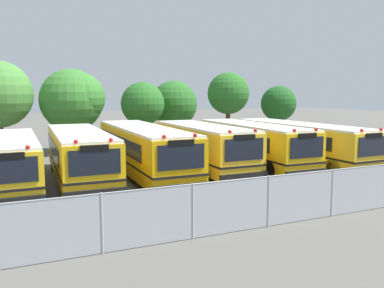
# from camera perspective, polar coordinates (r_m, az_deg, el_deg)

# --- Properties ---
(ground_plane) EXTENTS (160.00, 160.00, 0.00)m
(ground_plane) POSITION_cam_1_polar(r_m,az_deg,el_deg) (21.94, -6.66, -4.53)
(ground_plane) COLOR #595651
(school_bus_1) EXTENTS (2.47, 9.61, 2.58)m
(school_bus_1) POSITION_cam_1_polar(r_m,az_deg,el_deg) (20.50, -24.66, -2.12)
(school_bus_1) COLOR yellow
(school_bus_1) RESTS_ON ground_plane
(school_bus_2) EXTENTS (2.78, 10.42, 2.71)m
(school_bus_2) POSITION_cam_1_polar(r_m,az_deg,el_deg) (21.04, -15.90, -1.32)
(school_bus_2) COLOR yellow
(school_bus_2) RESTS_ON ground_plane
(school_bus_3) EXTENTS (2.77, 11.60, 2.80)m
(school_bus_3) POSITION_cam_1_polar(r_m,az_deg,el_deg) (21.85, -7.02, -0.66)
(school_bus_3) COLOR #EAA80C
(school_bus_3) RESTS_ON ground_plane
(school_bus_4) EXTENTS (2.66, 9.51, 2.78)m
(school_bus_4) POSITION_cam_1_polar(r_m,az_deg,el_deg) (23.01, 1.50, -0.24)
(school_bus_4) COLOR yellow
(school_bus_4) RESTS_ON ground_plane
(school_bus_5) EXTENTS (2.66, 10.40, 2.77)m
(school_bus_5) POSITION_cam_1_polar(r_m,az_deg,el_deg) (24.48, 8.68, 0.12)
(school_bus_5) COLOR yellow
(school_bus_5) RESTS_ON ground_plane
(school_bus_6) EXTENTS (2.68, 11.60, 2.70)m
(school_bus_6) POSITION_cam_1_polar(r_m,az_deg,el_deg) (26.38, 15.23, 0.39)
(school_bus_6) COLOR yellow
(school_bus_6) RESTS_ON ground_plane
(tree_3) EXTENTS (4.79, 4.69, 6.31)m
(tree_3) POSITION_cam_1_polar(r_m,az_deg,el_deg) (31.18, -16.56, 6.16)
(tree_3) COLOR #4C3823
(tree_3) RESTS_ON ground_plane
(tree_4) EXTENTS (3.35, 3.35, 5.36)m
(tree_4) POSITION_cam_1_polar(r_m,az_deg,el_deg) (30.83, -7.17, 5.75)
(tree_4) COLOR #4C3823
(tree_4) RESTS_ON ground_plane
(tree_5) EXTENTS (3.98, 3.98, 5.55)m
(tree_5) POSITION_cam_1_polar(r_m,az_deg,el_deg) (33.86, -2.57, 5.88)
(tree_5) COLOR #4C3823
(tree_5) RESTS_ON ground_plane
(tree_6) EXTENTS (3.75, 3.75, 6.36)m
(tree_6) POSITION_cam_1_polar(r_m,az_deg,el_deg) (36.03, 5.25, 7.35)
(tree_6) COLOR #4C3823
(tree_6) RESTS_ON ground_plane
(tree_7) EXTENTS (3.25, 3.25, 5.18)m
(tree_7) POSITION_cam_1_polar(r_m,az_deg,el_deg) (37.51, 12.30, 5.76)
(tree_7) COLOR #4C3823
(tree_7) RESTS_ON ground_plane
(chainlink_fence) EXTENTS (25.08, 0.07, 1.76)m
(chainlink_fence) POSITION_cam_1_polar(r_m,az_deg,el_deg) (12.93, 5.80, -8.74)
(chainlink_fence) COLOR #9EA0A3
(chainlink_fence) RESTS_ON ground_plane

